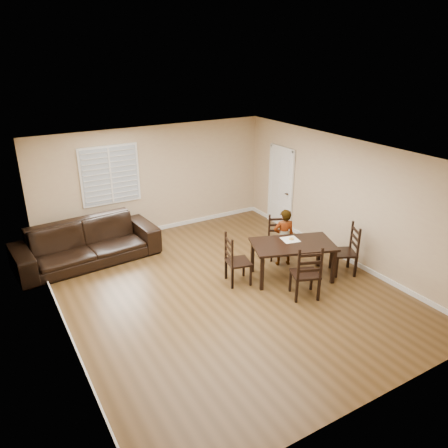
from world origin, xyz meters
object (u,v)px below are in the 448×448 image
Objects in this scene: chair_right at (350,251)px; child at (284,237)px; chair_left at (232,262)px; sofa at (87,243)px; dining_table at (293,247)px; chair_far at (308,276)px; chair_near at (278,237)px; donut at (291,239)px.

chair_right is 1.40m from child.
chair_left is 3.32m from sofa.
dining_table is at bearing 88.50° from child.
child is at bearing 90.00° from dining_table.
chair_near is at bearing -88.84° from chair_far.
donut is at bearing -42.06° from sofa.
dining_table is at bearing -116.26° from donut.
dining_table is 4.47m from sofa.
chair_right is at bearing -0.65° from dining_table.
chair_right is at bearing 152.67° from child.
donut is at bearing -88.04° from chair_left.
donut is at bearing -89.73° from chair_far.
chair_far reaches higher than chair_near.
chair_left is 1.40m from child.
child is 4.30m from sofa.
chair_right reaches higher than chair_left.
chair_right reaches higher than donut.
chair_far reaches higher than dining_table.
sofa is (-3.52, 2.68, -0.35)m from donut.
child is (0.51, 1.38, 0.14)m from chair_far.
chair_left is 2.51m from chair_right.
chair_far is 1.48m from child.
child is 0.44m from donut.
dining_table is 0.61× the size of sofa.
chair_near is at bearing 89.45° from dining_table.
donut is at bearing -92.88° from chair_right.
dining_table is 1.07m from chair_near.
dining_table is 1.27m from chair_right.
child is (1.39, 0.15, 0.16)m from chair_left.
sofa reaches higher than donut.
sofa is at bearing 55.76° from chair_left.
chair_right is at bearing -35.38° from chair_near.
dining_table is 1.90× the size of chair_near.
chair_far is (-0.67, -1.80, 0.06)m from chair_near.
chair_left reaches higher than chair_near.
chair_far is 4.83m from sofa.
sofa is at bearing -28.04° from chair_far.
chair_left is at bearing 168.99° from donut.
chair_left is (-0.88, 1.24, -0.02)m from chair_far.
chair_near is at bearing -31.00° from sofa.
chair_far is at bearing 88.35° from child.
chair_far is at bearing -54.30° from sofa.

